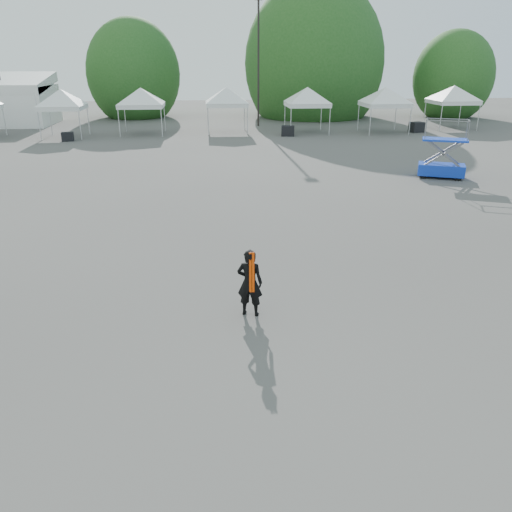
{
  "coord_description": "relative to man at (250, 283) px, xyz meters",
  "views": [
    {
      "loc": [
        -1.42,
        -10.88,
        5.36
      ],
      "look_at": [
        -0.42,
        -0.74,
        1.3
      ],
      "focal_mm": 35.0,
      "sensor_mm": 36.0,
      "label": 1
    }
  ],
  "objects": [
    {
      "name": "light_pole_east",
      "position": [
        3.58,
        33.0,
        4.74
      ],
      "size": [
        0.6,
        0.25,
        9.8
      ],
      "color": "black",
      "rests_on": "ground"
    },
    {
      "name": "tree_mid_w",
      "position": [
        -7.42,
        41.0,
        3.15
      ],
      "size": [
        4.16,
        4.16,
        6.33
      ],
      "color": "#382314",
      "rests_on": "ground"
    },
    {
      "name": "tent_d",
      "position": [
        -5.5,
        29.06,
        2.28
      ],
      "size": [
        4.55,
        4.55,
        3.88
      ],
      "color": "silver",
      "rests_on": "ground"
    },
    {
      "name": "ground",
      "position": [
        0.58,
        1.0,
        -0.78
      ],
      "size": [
        120.0,
        120.0,
        0.0
      ],
      "primitive_type": "plane",
      "color": "#474442",
      "rests_on": "ground"
    },
    {
      "name": "tent_g",
      "position": [
        12.65,
        28.06,
        2.28
      ],
      "size": [
        4.54,
        4.54,
        3.88
      ],
      "color": "silver",
      "rests_on": "ground"
    },
    {
      "name": "crate_east",
      "position": [
        15.35,
        28.05,
        -0.4
      ],
      "size": [
        1.14,
        0.99,
        0.76
      ],
      "primitive_type": "cube",
      "rotation": [
        0.0,
        0.0,
        0.26
      ],
      "color": "black",
      "rests_on": "ground"
    },
    {
      "name": "man",
      "position": [
        0.0,
        0.0,
        0.0
      ],
      "size": [
        0.65,
        0.52,
        1.55
      ],
      "rotation": [
        0.0,
        0.0,
        2.85
      ],
      "color": "black",
      "rests_on": "ground"
    },
    {
      "name": "tent_e",
      "position": [
        0.81,
        29.5,
        2.28
      ],
      "size": [
        4.38,
        4.38,
        3.88
      ],
      "color": "silver",
      "rests_on": "ground"
    },
    {
      "name": "tent_f",
      "position": [
        6.84,
        28.69,
        2.28
      ],
      "size": [
        4.39,
        4.39,
        3.88
      ],
      "color": "silver",
      "rests_on": "ground"
    },
    {
      "name": "tent_h",
      "position": [
        18.87,
        29.89,
        2.28
      ],
      "size": [
        4.61,
        4.61,
        3.88
      ],
      "color": "silver",
      "rests_on": "ground"
    },
    {
      "name": "scissor_lift",
      "position": [
        10.28,
        12.77,
        0.59
      ],
      "size": [
        2.35,
        1.79,
        2.72
      ],
      "rotation": [
        0.0,
        0.0,
        -0.4
      ],
      "color": "#0D3EB4",
      "rests_on": "ground"
    },
    {
      "name": "tree_far_e",
      "position": [
        22.58,
        38.0,
        2.85
      ],
      "size": [
        3.84,
        3.84,
        5.84
      ],
      "color": "#382314",
      "rests_on": "ground"
    },
    {
      "name": "crate_west",
      "position": [
        -10.34,
        26.17,
        -0.48
      ],
      "size": [
        0.84,
        0.7,
        0.6
      ],
      "primitive_type": "cube",
      "rotation": [
        0.0,
        0.0,
        0.14
      ],
      "color": "black",
      "rests_on": "ground"
    },
    {
      "name": "tent_c",
      "position": [
        -10.89,
        28.0,
        2.28
      ],
      "size": [
        4.15,
        4.15,
        3.88
      ],
      "color": "silver",
      "rests_on": "ground"
    },
    {
      "name": "crate_mid",
      "position": [
        5.16,
        27.11,
        -0.41
      ],
      "size": [
        1.04,
        0.87,
        0.73
      ],
      "primitive_type": "cube",
      "rotation": [
        0.0,
        0.0,
        -0.16
      ],
      "color": "black",
      "rests_on": "ground"
    },
    {
      "name": "tree_mid_e",
      "position": [
        9.58,
        40.0,
        4.06
      ],
      "size": [
        5.12,
        5.12,
        7.79
      ],
      "color": "#382314",
      "rests_on": "ground"
    }
  ]
}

